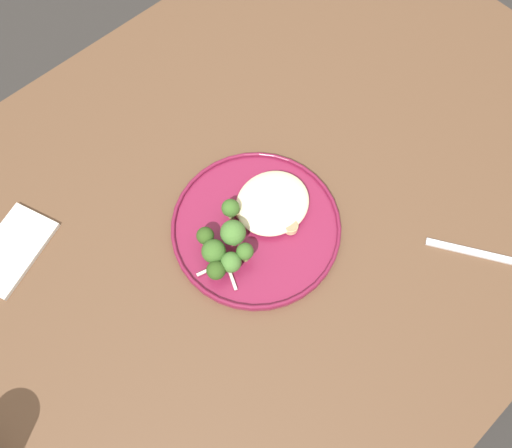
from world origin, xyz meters
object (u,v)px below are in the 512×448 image
Objects in this scene: seared_scallop_left_edge at (264,192)px; broccoli_floret_small_sprig at (214,251)px; broccoli_floret_beside_noodles at (216,271)px; seared_scallop_front_small at (278,200)px; dinner_plate at (256,227)px; broccoli_floret_front_edge at (233,233)px; dinner_fork at (486,255)px; broccoli_floret_tall_stalk at (231,208)px; seared_scallop_tilted_round at (243,211)px; seared_scallop_half_hidden at (292,195)px; seared_scallop_on_noodles at (291,227)px; broccoli_floret_left_leaning at (204,234)px; seared_scallop_tiny_bay at (274,211)px; folded_napkin at (12,250)px; broccoli_floret_center_pile at (231,262)px; broccoli_floret_rear_charred at (245,252)px.

seared_scallop_left_edge is 0.59× the size of broccoli_floret_small_sprig.
seared_scallop_front_small is at bearing -169.99° from broccoli_floret_beside_noodles.
seared_scallop_left_edge is (-0.05, -0.03, 0.01)m from dinner_plate.
dinner_fork is (-0.30, 0.30, -0.05)m from broccoli_floret_front_edge.
broccoli_floret_front_edge is at bearing 53.86° from broccoli_floret_tall_stalk.
seared_scallop_tilted_round is (0.00, -0.03, 0.01)m from dinner_plate.
seared_scallop_on_noodles is at bearing 44.26° from seared_scallop_half_hidden.
seared_scallop_tiny_bay is at bearing 161.22° from broccoli_floret_left_leaning.
seared_scallop_tilted_round is 1.13× the size of seared_scallop_tiny_bay.
seared_scallop_half_hidden reaches higher than folded_napkin.
seared_scallop_front_small reaches higher than dinner_plate.
broccoli_floret_tall_stalk is at bearing -25.06° from seared_scallop_front_small.
broccoli_floret_front_edge is at bearing -3.83° from seared_scallop_tiny_bay.
seared_scallop_on_noodles reaches higher than seared_scallop_tiny_bay.
dinner_plate is 0.09m from broccoli_floret_center_pile.
seared_scallop_tilted_round is at bearing 146.79° from folded_napkin.
folded_napkin is at bearing -29.43° from seared_scallop_left_edge.
seared_scallop_left_edge is 0.20× the size of folded_napkin.
seared_scallop_front_small is 0.46m from folded_napkin.
broccoli_floret_beside_noodles reaches higher than dinner_plate.
seared_scallop_left_edge is at bearing -147.92° from broccoli_floret_rear_charred.
seared_scallop_tilted_round is 0.08m from broccoli_floret_left_leaning.
broccoli_floret_beside_noodles is at bearing 10.01° from seared_scallop_front_small.
broccoli_floret_left_leaning reaches higher than dinner_fork.
broccoli_floret_rear_charred reaches higher than dinner_plate.
seared_scallop_half_hidden is 0.17m from broccoli_floret_left_leaning.
broccoli_floret_left_leaning is (0.12, -0.08, 0.02)m from seared_scallop_on_noodles.
seared_scallop_half_hidden reaches higher than dinner_plate.
seared_scallop_on_noodles is 0.54× the size of broccoli_floret_center_pile.
broccoli_floret_tall_stalk is 0.08m from broccoli_floret_small_sprig.
broccoli_floret_beside_noodles is 0.27× the size of dinner_fork.
broccoli_floret_small_sprig reaches higher than seared_scallop_front_small.
seared_scallop_half_hidden is at bearing 148.68° from folded_napkin.
seared_scallop_tilted_round is 0.08m from broccoli_floret_rear_charred.
broccoli_floret_rear_charred is at bearing 30.50° from dinner_plate.
seared_scallop_half_hidden reaches higher than seared_scallop_tiny_bay.
seared_scallop_half_hidden is at bearing -179.50° from seared_scallop_tiny_bay.
broccoli_floret_left_leaning is at bearing 3.64° from broccoli_floret_tall_stalk.
dinner_plate is at bearing 6.85° from seared_scallop_front_small.
seared_scallop_tiny_bay is at bearing -167.92° from broccoli_floret_center_pile.
seared_scallop_tilted_round is 0.05m from seared_scallop_tiny_bay.
broccoli_floret_small_sprig is (0.07, 0.04, -0.00)m from broccoli_floret_tall_stalk.
seared_scallop_on_noodles is 1.04× the size of seared_scallop_tiny_bay.
seared_scallop_on_noodles is 0.09m from seared_scallop_tilted_round.
seared_scallop_on_noodles is at bearing 151.32° from broccoli_floret_front_edge.
seared_scallop_half_hidden and seared_scallop_tilted_round have the same top height.
seared_scallop_half_hidden is 0.22× the size of folded_napkin.
broccoli_floret_rear_charred is (0.09, 0.03, 0.02)m from seared_scallop_tiny_bay.
broccoli_floret_beside_noodles is (0.16, 0.06, 0.01)m from seared_scallop_left_edge.
broccoli_floret_beside_noodles is (0.19, 0.02, 0.02)m from seared_scallop_half_hidden.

